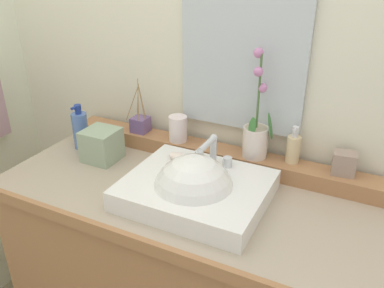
{
  "coord_description": "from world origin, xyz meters",
  "views": [
    {
      "loc": [
        0.55,
        -1.07,
        1.62
      ],
      "look_at": [
        0.02,
        -0.01,
        1.04
      ],
      "focal_mm": 37.78,
      "sensor_mm": 36.0,
      "label": 1
    }
  ],
  "objects_px": {
    "sink_basin": "(195,192)",
    "soap_bar": "(178,156)",
    "soap_dispenser": "(293,148)",
    "lotion_bottle": "(80,130)",
    "potted_plant": "(256,134)",
    "reed_diffuser": "(140,124)",
    "trinket_box": "(344,163)",
    "tumbler_cup": "(178,129)",
    "tissue_box": "(102,145)"
  },
  "relations": [
    {
      "from": "soap_dispenser",
      "to": "trinket_box",
      "type": "distance_m",
      "value": 0.18
    },
    {
      "from": "soap_dispenser",
      "to": "sink_basin",
      "type": "bearing_deg",
      "value": -129.14
    },
    {
      "from": "potted_plant",
      "to": "soap_bar",
      "type": "bearing_deg",
      "value": -144.88
    },
    {
      "from": "lotion_bottle",
      "to": "soap_dispenser",
      "type": "bearing_deg",
      "value": 10.2
    },
    {
      "from": "sink_basin",
      "to": "soap_dispenser",
      "type": "xyz_separation_m",
      "value": [
        0.25,
        0.3,
        0.08
      ]
    },
    {
      "from": "soap_dispenser",
      "to": "tissue_box",
      "type": "xyz_separation_m",
      "value": [
        -0.71,
        -0.2,
        -0.05
      ]
    },
    {
      "from": "tumbler_cup",
      "to": "potted_plant",
      "type": "bearing_deg",
      "value": 1.4
    },
    {
      "from": "soap_dispenser",
      "to": "tissue_box",
      "type": "height_order",
      "value": "soap_dispenser"
    },
    {
      "from": "potted_plant",
      "to": "soap_dispenser",
      "type": "bearing_deg",
      "value": 7.16
    },
    {
      "from": "soap_bar",
      "to": "tumbler_cup",
      "type": "relative_size",
      "value": 0.67
    },
    {
      "from": "soap_bar",
      "to": "soap_dispenser",
      "type": "height_order",
      "value": "soap_dispenser"
    },
    {
      "from": "tissue_box",
      "to": "sink_basin",
      "type": "bearing_deg",
      "value": -12.42
    },
    {
      "from": "soap_bar",
      "to": "reed_diffuser",
      "type": "bearing_deg",
      "value": 148.15
    },
    {
      "from": "potted_plant",
      "to": "reed_diffuser",
      "type": "bearing_deg",
      "value": 179.96
    },
    {
      "from": "soap_bar",
      "to": "lotion_bottle",
      "type": "distance_m",
      "value": 0.48
    },
    {
      "from": "trinket_box",
      "to": "lotion_bottle",
      "type": "distance_m",
      "value": 1.04
    },
    {
      "from": "tissue_box",
      "to": "potted_plant",
      "type": "bearing_deg",
      "value": 17.92
    },
    {
      "from": "reed_diffuser",
      "to": "lotion_bottle",
      "type": "height_order",
      "value": "reed_diffuser"
    },
    {
      "from": "soap_bar",
      "to": "tissue_box",
      "type": "relative_size",
      "value": 0.54
    },
    {
      "from": "sink_basin",
      "to": "tissue_box",
      "type": "xyz_separation_m",
      "value": [
        -0.46,
        0.1,
        0.03
      ]
    },
    {
      "from": "trinket_box",
      "to": "soap_bar",
      "type": "bearing_deg",
      "value": -169.36
    },
    {
      "from": "reed_diffuser",
      "to": "trinket_box",
      "type": "bearing_deg",
      "value": 0.8
    },
    {
      "from": "soap_dispenser",
      "to": "tissue_box",
      "type": "relative_size",
      "value": 1.08
    },
    {
      "from": "lotion_bottle",
      "to": "tissue_box",
      "type": "bearing_deg",
      "value": -18.38
    },
    {
      "from": "sink_basin",
      "to": "soap_bar",
      "type": "xyz_separation_m",
      "value": [
        -0.13,
        0.12,
        0.05
      ]
    },
    {
      "from": "trinket_box",
      "to": "potted_plant",
      "type": "bearing_deg",
      "value": 174.87
    },
    {
      "from": "trinket_box",
      "to": "lotion_bottle",
      "type": "height_order",
      "value": "lotion_bottle"
    },
    {
      "from": "soap_dispenser",
      "to": "lotion_bottle",
      "type": "bearing_deg",
      "value": -169.8
    },
    {
      "from": "reed_diffuser",
      "to": "tissue_box",
      "type": "height_order",
      "value": "reed_diffuser"
    },
    {
      "from": "trinket_box",
      "to": "sink_basin",
      "type": "bearing_deg",
      "value": -152.23
    },
    {
      "from": "sink_basin",
      "to": "potted_plant",
      "type": "height_order",
      "value": "potted_plant"
    },
    {
      "from": "trinket_box",
      "to": "soap_dispenser",
      "type": "bearing_deg",
      "value": 170.97
    },
    {
      "from": "sink_basin",
      "to": "potted_plant",
      "type": "xyz_separation_m",
      "value": [
        0.11,
        0.29,
        0.12
      ]
    },
    {
      "from": "potted_plant",
      "to": "trinket_box",
      "type": "height_order",
      "value": "potted_plant"
    },
    {
      "from": "lotion_bottle",
      "to": "tissue_box",
      "type": "relative_size",
      "value": 1.48
    },
    {
      "from": "soap_bar",
      "to": "soap_dispenser",
      "type": "distance_m",
      "value": 0.42
    },
    {
      "from": "tumbler_cup",
      "to": "trinket_box",
      "type": "height_order",
      "value": "tumbler_cup"
    },
    {
      "from": "sink_basin",
      "to": "reed_diffuser",
      "type": "distance_m",
      "value": 0.49
    },
    {
      "from": "sink_basin",
      "to": "lotion_bottle",
      "type": "height_order",
      "value": "lotion_bottle"
    },
    {
      "from": "reed_diffuser",
      "to": "tumbler_cup",
      "type": "bearing_deg",
      "value": -2.53
    },
    {
      "from": "reed_diffuser",
      "to": "trinket_box",
      "type": "xyz_separation_m",
      "value": [
        0.82,
        0.01,
        0.01
      ]
    },
    {
      "from": "trinket_box",
      "to": "tumbler_cup",
      "type": "bearing_deg",
      "value": 174.48
    },
    {
      "from": "sink_basin",
      "to": "tumbler_cup",
      "type": "bearing_deg",
      "value": 127.24
    },
    {
      "from": "soap_dispenser",
      "to": "tumbler_cup",
      "type": "relative_size",
      "value": 1.33
    },
    {
      "from": "trinket_box",
      "to": "reed_diffuser",
      "type": "bearing_deg",
      "value": 173.51
    },
    {
      "from": "tumbler_cup",
      "to": "lotion_bottle",
      "type": "bearing_deg",
      "value": -162.0
    },
    {
      "from": "sink_basin",
      "to": "soap_dispenser",
      "type": "distance_m",
      "value": 0.4
    },
    {
      "from": "tumbler_cup",
      "to": "lotion_bottle",
      "type": "distance_m",
      "value": 0.42
    },
    {
      "from": "lotion_bottle",
      "to": "tissue_box",
      "type": "height_order",
      "value": "lotion_bottle"
    },
    {
      "from": "trinket_box",
      "to": "tissue_box",
      "type": "bearing_deg",
      "value": -174.79
    }
  ]
}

